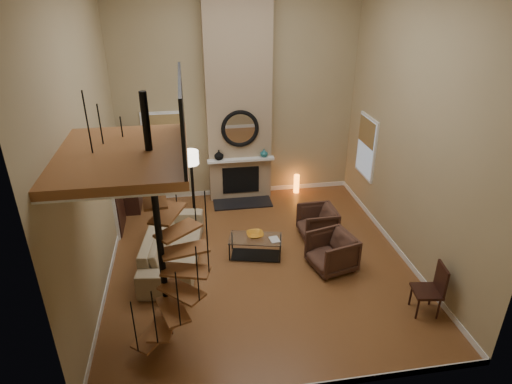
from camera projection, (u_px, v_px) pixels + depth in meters
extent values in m
cube|color=#945C2F|center=(259.00, 261.00, 9.08)|extent=(6.00, 6.50, 0.01)
cube|color=tan|center=(237.00, 92.00, 10.74)|extent=(6.00, 0.02, 5.50)
cube|color=tan|center=(307.00, 225.00, 4.98)|extent=(6.00, 0.02, 5.50)
cube|color=tan|center=(86.00, 144.00, 7.43)|extent=(0.02, 6.50, 5.50)
cube|color=tan|center=(415.00, 126.00, 8.29)|extent=(0.02, 6.50, 5.50)
cube|color=white|center=(239.00, 191.00, 11.92)|extent=(6.00, 0.02, 0.12)
cube|color=white|center=(110.00, 272.00, 8.62)|extent=(0.02, 6.50, 0.12)
cube|color=white|center=(394.00, 245.00, 9.48)|extent=(0.02, 6.50, 0.12)
cube|color=#9E8566|center=(238.00, 94.00, 10.57)|extent=(1.60, 0.38, 5.50)
cube|color=black|center=(243.00, 203.00, 11.34)|extent=(1.50, 0.60, 0.04)
cube|color=black|center=(241.00, 180.00, 11.37)|extent=(0.95, 0.02, 0.72)
cube|color=white|center=(241.00, 160.00, 11.03)|extent=(1.70, 0.18, 0.06)
torus|color=black|center=(240.00, 129.00, 10.73)|extent=(0.94, 0.10, 0.94)
cylinder|color=white|center=(240.00, 129.00, 10.74)|extent=(0.80, 0.01, 0.80)
imported|color=black|center=(219.00, 155.00, 10.92)|extent=(0.24, 0.24, 0.25)
imported|color=#1C5D63|center=(264.00, 153.00, 11.09)|extent=(0.20, 0.20, 0.21)
cube|color=white|center=(163.00, 141.00, 10.96)|extent=(1.02, 0.04, 1.52)
cube|color=#8C9EB2|center=(163.00, 141.00, 10.93)|extent=(0.90, 0.01, 1.40)
cube|color=#A07F47|center=(163.00, 134.00, 10.83)|extent=(0.90, 0.01, 0.98)
cube|color=white|center=(367.00, 147.00, 10.57)|extent=(0.04, 1.02, 1.52)
cube|color=#8C9EB2|center=(366.00, 147.00, 10.57)|extent=(0.01, 0.90, 1.40)
cube|color=#A07F47|center=(367.00, 132.00, 10.39)|extent=(0.01, 0.90, 0.63)
cube|color=white|center=(115.00, 188.00, 9.78)|extent=(0.06, 1.05, 2.16)
cube|color=black|center=(117.00, 189.00, 9.79)|extent=(0.05, 0.90, 2.05)
cube|color=#8C9EB2|center=(116.00, 172.00, 9.61)|extent=(0.01, 0.60, 0.90)
cube|color=#955B30|center=(123.00, 156.00, 5.77)|extent=(1.70, 2.20, 0.12)
cube|color=white|center=(123.00, 161.00, 5.80)|extent=(1.70, 2.20, 0.03)
cube|color=black|center=(182.00, 114.00, 5.65)|extent=(0.04, 2.20, 0.94)
cylinder|color=black|center=(158.00, 229.00, 6.34)|extent=(0.10, 0.10, 4.02)
cube|color=#955B30|center=(154.00, 335.00, 6.83)|extent=(0.71, 0.78, 0.04)
cylinder|color=black|center=(134.00, 327.00, 6.34)|extent=(0.02, 0.02, 0.94)
cube|color=#955B30|center=(163.00, 325.00, 6.67)|extent=(0.46, 0.77, 0.04)
cylinder|color=black|center=(154.00, 318.00, 6.14)|extent=(0.02, 0.02, 0.94)
cube|color=#955B30|center=(173.00, 310.00, 6.59)|extent=(0.55, 0.79, 0.04)
cylinder|color=black|center=(178.00, 300.00, 6.10)|extent=(0.02, 0.02, 0.94)
cube|color=#955B30|center=(181.00, 291.00, 6.58)|extent=(0.75, 0.74, 0.04)
cylinder|color=black|center=(198.00, 274.00, 6.19)|extent=(0.02, 0.02, 0.94)
cube|color=#955B30|center=(186.00, 271.00, 6.61)|extent=(0.79, 0.53, 0.04)
cylinder|color=black|center=(208.00, 246.00, 6.37)|extent=(0.02, 0.02, 0.94)
cube|color=#955B30|center=(185.00, 250.00, 6.65)|extent=(0.77, 0.48, 0.04)
cylinder|color=black|center=(206.00, 219.00, 6.56)|extent=(0.02, 0.02, 0.94)
cube|color=#955B30|center=(178.00, 231.00, 6.66)|extent=(0.77, 0.72, 0.04)
cylinder|color=black|center=(194.00, 195.00, 6.70)|extent=(0.02, 0.02, 0.94)
cube|color=#955B30|center=(168.00, 213.00, 6.62)|extent=(0.58, 0.79, 0.04)
cylinder|color=black|center=(174.00, 176.00, 6.73)|extent=(0.02, 0.02, 0.94)
cube|color=#955B30|center=(154.00, 198.00, 6.50)|extent=(0.41, 0.75, 0.04)
cylinder|color=black|center=(150.00, 160.00, 6.61)|extent=(0.02, 0.02, 0.94)
cube|color=#955B30|center=(141.00, 185.00, 6.31)|extent=(0.68, 0.79, 0.04)
cylinder|color=black|center=(124.00, 148.00, 6.34)|extent=(0.02, 0.02, 0.94)
cube|color=#955B30|center=(129.00, 172.00, 6.06)|extent=(0.80, 0.64, 0.04)
cylinder|color=black|center=(102.00, 138.00, 5.96)|extent=(0.02, 0.02, 0.94)
cube|color=#955B30|center=(122.00, 160.00, 5.79)|extent=(0.72, 0.34, 0.04)
cylinder|color=black|center=(88.00, 127.00, 5.53)|extent=(0.02, 0.02, 0.94)
cube|color=black|center=(129.00, 174.00, 10.76)|extent=(0.41, 0.88, 1.96)
imported|color=tan|center=(173.00, 245.00, 8.90)|extent=(1.35, 2.70, 0.75)
imported|color=#482C21|center=(320.00, 222.00, 9.80)|extent=(0.82, 0.79, 0.73)
imported|color=#482C21|center=(335.00, 251.00, 8.76)|extent=(1.01, 0.99, 0.76)
cube|color=silver|center=(255.00, 238.00, 9.03)|extent=(1.19, 0.79, 0.02)
cube|color=black|center=(255.00, 255.00, 9.22)|extent=(1.08, 0.68, 0.01)
cylinder|color=black|center=(229.00, 252.00, 8.97)|extent=(0.03, 0.03, 0.40)
cylinder|color=black|center=(280.00, 254.00, 8.90)|extent=(0.03, 0.03, 0.40)
cylinder|color=black|center=(232.00, 241.00, 9.36)|extent=(0.03, 0.03, 0.40)
cylinder|color=black|center=(281.00, 243.00, 9.29)|extent=(0.03, 0.03, 0.40)
imported|color=orange|center=(255.00, 235.00, 9.05)|extent=(0.36, 0.36, 0.09)
imported|color=gray|center=(273.00, 240.00, 8.94)|extent=(0.22, 0.27, 0.02)
cylinder|color=black|center=(194.00, 215.00, 10.77)|extent=(0.36, 0.36, 0.03)
cylinder|color=black|center=(192.00, 187.00, 10.42)|extent=(0.04, 0.04, 1.54)
cylinder|color=#F2E5C6|center=(190.00, 158.00, 10.09)|extent=(0.40, 0.40, 0.32)
cylinder|color=orange|center=(296.00, 184.00, 11.86)|extent=(0.15, 0.15, 0.53)
cube|color=black|center=(427.00, 291.00, 7.51)|extent=(0.52, 0.52, 0.05)
cube|color=black|center=(441.00, 279.00, 7.39)|extent=(0.11, 0.43, 0.54)
cylinder|color=black|center=(417.00, 309.00, 7.45)|extent=(0.04, 0.04, 0.43)
cylinder|color=black|center=(438.00, 309.00, 7.45)|extent=(0.04, 0.04, 0.43)
cylinder|color=black|center=(411.00, 295.00, 7.77)|extent=(0.04, 0.04, 0.43)
cylinder|color=black|center=(431.00, 295.00, 7.77)|extent=(0.04, 0.04, 0.43)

